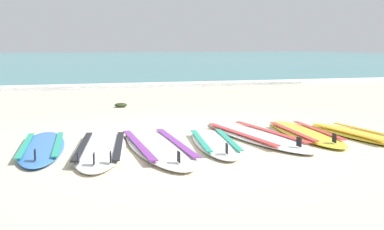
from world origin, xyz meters
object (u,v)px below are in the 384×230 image
Objects in this scene: surfboard_3 at (214,143)px; surfboard_4 at (255,135)px; surfboard_0 at (42,147)px; surfboard_5 at (305,133)px; surfboard_6 at (357,134)px; surfboard_2 at (157,146)px; surfboard_1 at (101,148)px.

surfboard_3 is 0.78× the size of surfboard_4.
surfboard_0 and surfboard_4 have the same top height.
surfboard_4 and surfboard_5 have the same top height.
surfboard_4 is at bearing 176.38° from surfboard_5.
surfboard_6 is at bearing -4.16° from surfboard_0.
surfboard_3 is at bearing -154.75° from surfboard_4.
surfboard_2 is (1.34, -0.30, -0.00)m from surfboard_0.
surfboard_0 is 0.88× the size of surfboard_1.
surfboard_0 is 0.72m from surfboard_1.
surfboard_0 is at bearing 179.59° from surfboard_5.
surfboard_1 is at bearing -20.93° from surfboard_0.
surfboard_1 is 3.44m from surfboard_6.
surfboard_5 is 0.70m from surfboard_6.
surfboard_3 is at bearing -168.87° from surfboard_5.
surfboard_2 is 1.28× the size of surfboard_6.
surfboard_2 is 2.15m from surfboard_5.
surfboard_6 is (3.44, -0.04, -0.00)m from surfboard_1.
surfboard_5 is at bearing -0.41° from surfboard_0.
surfboard_6 is (2.78, -0.00, 0.00)m from surfboard_2.
surfboard_6 is at bearing 0.06° from surfboard_3.
surfboard_4 is at bearing 12.76° from surfboard_2.
surfboard_5 is at bearing 4.72° from surfboard_1.
surfboard_4 is 1.29× the size of surfboard_6.
surfboard_0 is 0.82× the size of surfboard_4.
surfboard_0 is at bearing -179.56° from surfboard_4.
surfboard_0 is 2.08m from surfboard_3.
surfboard_1 is (0.67, -0.26, 0.00)m from surfboard_0.
surfboard_4 is at bearing 0.44° from surfboard_0.
surfboard_5 is (2.80, 0.23, -0.00)m from surfboard_1.
surfboard_0 is 1.05× the size of surfboard_6.
surfboard_1 is at bearing -172.41° from surfboard_4.
surfboard_3 is (0.73, -0.00, 0.00)m from surfboard_2.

